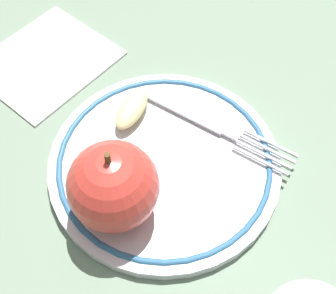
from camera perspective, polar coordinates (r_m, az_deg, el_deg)
The scene contains 6 objects.
ground_plane at distance 0.48m, azimuth -1.27°, elevation -0.79°, with size 2.00×2.00×0.00m, color slate.
plate at distance 0.47m, azimuth -0.00°, elevation -1.85°, with size 0.23×0.23×0.02m.
apple_red_whole at distance 0.40m, azimuth -6.69°, elevation -4.76°, with size 0.08×0.08×0.09m.
apple_slice_front at distance 0.49m, azimuth -4.41°, elevation 4.64°, with size 0.06×0.02×0.02m, color beige.
fork at distance 0.48m, azimuth 5.40°, elevation 2.67°, with size 0.11×0.15×0.00m.
napkin_folded at distance 0.58m, azimuth -14.64°, elevation 10.19°, with size 0.14×0.13×0.01m, color white.
Camera 1 is at (-0.09, -0.24, 0.41)m, focal length 50.00 mm.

